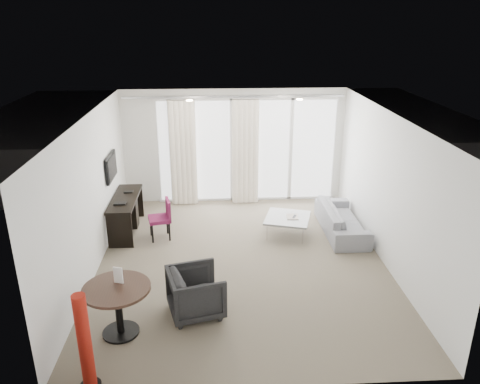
{
  "coord_description": "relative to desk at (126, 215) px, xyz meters",
  "views": [
    {
      "loc": [
        -0.45,
        -7.3,
        4.12
      ],
      "look_at": [
        0.0,
        0.6,
        1.1
      ],
      "focal_mm": 35.0,
      "sensor_mm": 36.0,
      "label": 1
    }
  ],
  "objects": [
    {
      "name": "downlight_a",
      "position": [
        1.34,
        0.21,
        2.23
      ],
      "size": [
        0.12,
        0.12,
        0.02
      ],
      "primitive_type": "cylinder",
      "color": "#FFE0B2",
      "rests_on": "ceiling"
    },
    {
      "name": "terrace_slab",
      "position": [
        2.54,
        3.11,
        -0.42
      ],
      "size": [
        5.6,
        3.0,
        0.12
      ],
      "primitive_type": "cube",
      "color": "#4D4D50",
      "rests_on": "ground"
    },
    {
      "name": "desk_chair",
      "position": [
        0.7,
        -0.35,
        0.03
      ],
      "size": [
        0.51,
        0.49,
        0.8
      ],
      "primitive_type": null,
      "rotation": [
        0.0,
        0.0,
        0.22
      ],
      "color": "maroon",
      "rests_on": "floor"
    },
    {
      "name": "wall_front",
      "position": [
        2.24,
        -4.39,
        0.94
      ],
      "size": [
        5.0,
        0.0,
        2.6
      ],
      "primitive_type": "cube",
      "color": "silver",
      "rests_on": "ground"
    },
    {
      "name": "curtain_right",
      "position": [
        2.49,
        1.43,
        0.84
      ],
      "size": [
        0.6,
        0.2,
        2.38
      ],
      "primitive_type": null,
      "color": "white",
      "rests_on": "ground"
    },
    {
      "name": "floor",
      "position": [
        2.24,
        -1.39,
        -0.36
      ],
      "size": [
        5.0,
        6.0,
        0.0
      ],
      "primitive_type": "cube",
      "color": "#675D4B",
      "rests_on": "ground"
    },
    {
      "name": "curtain_left",
      "position": [
        1.09,
        1.43,
        0.84
      ],
      "size": [
        0.6,
        0.2,
        2.38
      ],
      "primitive_type": null,
      "color": "white",
      "rests_on": "ground"
    },
    {
      "name": "magazine",
      "position": [
        3.3,
        -0.34,
        -0.0
      ],
      "size": [
        0.23,
        0.28,
        0.02
      ],
      "primitive_type": null,
      "rotation": [
        0.0,
        0.0,
        -0.09
      ],
      "color": "gray",
      "rests_on": "coffee_table"
    },
    {
      "name": "wall_left",
      "position": [
        -0.26,
        -1.39,
        0.94
      ],
      "size": [
        0.0,
        6.0,
        2.6
      ],
      "primitive_type": "cube",
      "color": "silver",
      "rests_on": "ground"
    },
    {
      "name": "rattan_table",
      "position": [
        3.28,
        2.81,
        -0.1
      ],
      "size": [
        0.63,
        0.63,
        0.52
      ],
      "primitive_type": null,
      "rotation": [
        0.0,
        0.0,
        -0.25
      ],
      "color": "brown",
      "rests_on": "terrace_slab"
    },
    {
      "name": "rattan_chair_b",
      "position": [
        3.97,
        3.04,
        0.01
      ],
      "size": [
        0.6,
        0.6,
        0.75
      ],
      "primitive_type": null,
      "rotation": [
        0.0,
        0.0,
        -0.19
      ],
      "color": "brown",
      "rests_on": "terrace_slab"
    },
    {
      "name": "menu_card",
      "position": [
        0.47,
        -3.16,
        0.36
      ],
      "size": [
        0.13,
        0.06,
        0.24
      ],
      "primitive_type": null,
      "rotation": [
        0.0,
        0.0,
        -0.31
      ],
      "color": "white",
      "rests_on": "round_table"
    },
    {
      "name": "curtain_track",
      "position": [
        2.24,
        1.43,
        2.09
      ],
      "size": [
        4.8,
        0.04,
        0.04
      ],
      "primitive_type": null,
      "color": "#B2B2B7",
      "rests_on": "ceiling"
    },
    {
      "name": "tv",
      "position": [
        -0.22,
        0.06,
        0.99
      ],
      "size": [
        0.05,
        0.8,
        0.5
      ],
      "primitive_type": null,
      "color": "black",
      "rests_on": "wall_left"
    },
    {
      "name": "remote",
      "position": [
        3.34,
        -0.35,
        -0.0
      ],
      "size": [
        0.11,
        0.17,
        0.02
      ],
      "primitive_type": null,
      "rotation": [
        0.0,
        0.0,
        -0.4
      ],
      "color": "black",
      "rests_on": "coffee_table"
    },
    {
      "name": "downlight_b",
      "position": [
        3.44,
        0.21,
        2.23
      ],
      "size": [
        0.12,
        0.12,
        0.02
      ],
      "primitive_type": "cylinder",
      "color": "#FFE0B2",
      "rests_on": "ceiling"
    },
    {
      "name": "ceiling",
      "position": [
        2.24,
        -1.39,
        2.24
      ],
      "size": [
        5.0,
        6.0,
        0.0
      ],
      "primitive_type": "cube",
      "color": "white",
      "rests_on": "ground"
    },
    {
      "name": "sofa",
      "position": [
        4.31,
        -0.27,
        -0.1
      ],
      "size": [
        0.72,
        1.84,
        0.54
      ],
      "primitive_type": "imported",
      "rotation": [
        0.0,
        0.0,
        1.57
      ],
      "color": "gray",
      "rests_on": "floor"
    },
    {
      "name": "desk",
      "position": [
        0.0,
        0.0,
        0.0
      ],
      "size": [
        0.48,
        1.55,
        0.73
      ],
      "primitive_type": null,
      "color": "black",
      "rests_on": "floor"
    },
    {
      "name": "round_table",
      "position": [
        0.45,
        -3.27,
        0.0
      ],
      "size": [
        1.05,
        1.05,
        0.73
      ],
      "primitive_type": null,
      "rotation": [
        0.0,
        0.0,
        -0.17
      ],
      "color": "#38241A",
      "rests_on": "floor"
    },
    {
      "name": "window_panel",
      "position": [
        2.54,
        1.59,
        0.84
      ],
      "size": [
        4.0,
        0.02,
        2.38
      ],
      "primitive_type": null,
      "color": "white",
      "rests_on": "ground"
    },
    {
      "name": "balustrade",
      "position": [
        2.54,
        4.56,
        0.14
      ],
      "size": [
        5.5,
        0.06,
        1.05
      ],
      "primitive_type": null,
      "color": "#B2B2B7",
      "rests_on": "terrace_slab"
    },
    {
      "name": "red_lamp",
      "position": [
        0.27,
        -4.24,
        0.26
      ],
      "size": [
        0.26,
        0.26,
        1.25
      ],
      "primitive_type": "cylinder",
      "rotation": [
        0.0,
        0.0,
        -0.04
      ],
      "color": "#9E1C10",
      "rests_on": "floor"
    },
    {
      "name": "rattan_chair_a",
      "position": [
        3.54,
        2.69,
        0.04
      ],
      "size": [
        0.7,
        0.7,
        0.8
      ],
      "primitive_type": null,
      "rotation": [
        0.0,
        0.0,
        -0.35
      ],
      "color": "brown",
      "rests_on": "terrace_slab"
    },
    {
      "name": "window_frame",
      "position": [
        2.54,
        1.58,
        0.84
      ],
      "size": [
        4.1,
        0.06,
        2.44
      ],
      "primitive_type": null,
      "color": "white",
      "rests_on": "ground"
    },
    {
      "name": "wall_right",
      "position": [
        4.74,
        -1.39,
        0.94
      ],
      "size": [
        0.0,
        6.0,
        2.6
      ],
      "primitive_type": "cube",
      "color": "silver",
      "rests_on": "ground"
    },
    {
      "name": "coffee_table",
      "position": [
        3.2,
        -0.34,
        -0.17
      ],
      "size": [
        1.04,
        1.04,
        0.38
      ],
      "primitive_type": null,
      "rotation": [
        0.0,
        0.0,
        -0.29
      ],
      "color": "gray",
      "rests_on": "floor"
    },
    {
      "name": "tub_armchair",
      "position": [
        1.48,
        -2.86,
        -0.01
      ],
      "size": [
        0.93,
        0.91,
        0.7
      ],
      "primitive_type": "imported",
      "rotation": [
        0.0,
        0.0,
        1.83
      ],
      "color": "black",
      "rests_on": "floor"
    }
  ]
}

